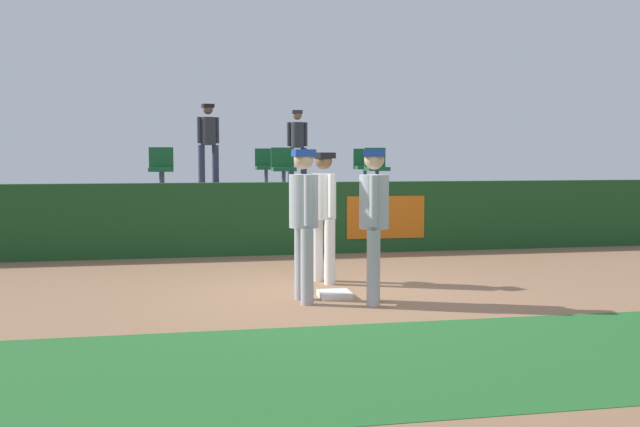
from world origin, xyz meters
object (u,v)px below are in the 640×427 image
object	(u,v)px
seat_back_right	(364,164)
spectator_hooded	(297,141)
seat_front_left	(161,166)
player_coach_visitor	(304,214)
spectator_capped	(208,138)
seat_front_center	(283,166)
player_runner_visitor	(374,215)
first_base	(335,294)
player_fielder_home	(324,208)
seat_back_center	(266,165)
seat_front_right	(376,165)
seat_back_left	(162,165)

from	to	relation	value
seat_back_right	spectator_hooded	bearing A→B (deg)	155.82
seat_front_left	seat_back_right	bearing A→B (deg)	21.39
player_coach_visitor	spectator_capped	size ratio (longest dim) A/B	1.00
player_coach_visitor	seat_front_center	distance (m)	5.80
player_runner_visitor	seat_front_left	size ratio (longest dim) A/B	2.24
first_base	spectator_hooded	size ratio (longest dim) A/B	0.23
first_base	seat_back_right	bearing A→B (deg)	72.78
seat_front_center	player_fielder_home	bearing A→B (deg)	-90.52
seat_back_center	seat_front_right	bearing A→B (deg)	-40.43
spectator_hooded	spectator_capped	xyz separation A→B (m)	(-2.10, 0.10, 0.07)
spectator_hooded	spectator_capped	bearing A→B (deg)	-0.46
player_coach_visitor	seat_back_left	xyz separation A→B (m)	(-1.91, 7.55, 0.52)
first_base	seat_back_right	size ratio (longest dim) A/B	0.48
player_runner_visitor	seat_front_center	world-z (taller)	seat_front_center
seat_back_right	seat_front_center	xyz separation A→B (m)	(-2.17, -1.80, 0.00)
seat_front_center	spectator_hooded	bearing A→B (deg)	74.50
seat_front_center	spectator_capped	size ratio (longest dim) A/B	0.45
seat_back_left	first_base	bearing A→B (deg)	-72.35
player_fielder_home	seat_back_center	world-z (taller)	seat_back_center
first_base	player_runner_visitor	xyz separation A→B (m)	(0.39, -0.46, 1.05)
seat_front_left	seat_back_center	xyz separation A→B (m)	(2.27, 1.80, -0.00)
seat_back_right	spectator_hooded	xyz separation A→B (m)	(-1.48, 0.67, 0.54)
player_fielder_home	seat_front_center	size ratio (longest dim) A/B	2.21
seat_front_left	seat_front_right	distance (m)	4.39
seat_front_right	seat_back_center	xyz separation A→B (m)	(-2.11, 1.80, 0.00)
player_runner_visitor	seat_front_left	world-z (taller)	seat_front_left
player_coach_visitor	seat_back_left	world-z (taller)	seat_back_left
seat_front_left	player_coach_visitor	bearing A→B (deg)	-71.87
player_coach_visitor	seat_front_left	xyz separation A→B (m)	(-1.88, 5.75, 0.52)
first_base	seat_front_left	distance (m)	6.22
seat_front_right	player_runner_visitor	bearing A→B (deg)	-105.65
player_coach_visitor	spectator_capped	bearing A→B (deg)	-178.09
player_runner_visitor	spectator_capped	size ratio (longest dim) A/B	1.00
player_fielder_home	seat_front_left	xyz separation A→B (m)	(-2.39, 4.46, 0.54)
seat_back_center	spectator_capped	xyz separation A→B (m)	(-1.26, 0.77, 0.62)
player_coach_visitor	seat_front_right	distance (m)	6.29
player_runner_visitor	seat_front_right	bearing A→B (deg)	-179.08
first_base	seat_back_center	bearing A→B (deg)	90.32
player_runner_visitor	seat_front_right	world-z (taller)	seat_front_right
seat_back_right	player_coach_visitor	bearing A→B (deg)	-109.77
player_fielder_home	seat_back_center	bearing A→B (deg)	161.27
seat_front_left	seat_front_center	world-z (taller)	same
player_coach_visitor	spectator_hooded	world-z (taller)	spectator_hooded
first_base	seat_back_center	size ratio (longest dim) A/B	0.48
player_runner_visitor	seat_back_left	bearing A→B (deg)	-144.21
seat_back_right	seat_back_center	bearing A→B (deg)	180.00
seat_front_left	seat_back_center	distance (m)	2.90
seat_front_left	seat_front_right	size ratio (longest dim) A/B	1.00
seat_back_left	seat_back_center	bearing A→B (deg)	-0.00
seat_back_left	seat_front_center	world-z (taller)	same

